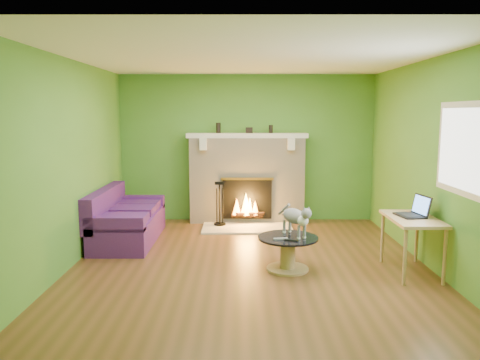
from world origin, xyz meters
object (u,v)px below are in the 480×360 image
object	(u,v)px
sofa	(125,221)
coffee_table	(288,251)
desk	(412,224)
cat	(294,220)

from	to	relation	value
sofa	coffee_table	world-z (taller)	sofa
desk	cat	distance (m)	1.41
sofa	desk	bearing A→B (deg)	-20.67
sofa	desk	world-z (taller)	sofa
sofa	desk	distance (m)	4.08
coffee_table	cat	world-z (taller)	cat
coffee_table	desk	distance (m)	1.53
coffee_table	desk	xyz separation A→B (m)	(1.48, -0.10, 0.36)
coffee_table	cat	xyz separation A→B (m)	(0.08, 0.05, 0.38)
sofa	cat	bearing A→B (deg)	-28.07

